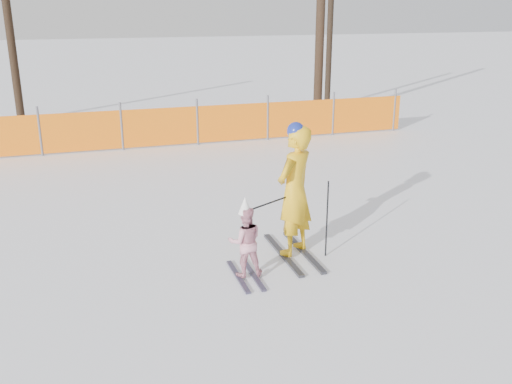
% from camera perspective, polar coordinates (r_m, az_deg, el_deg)
% --- Properties ---
extents(ground, '(120.00, 120.00, 0.00)m').
position_cam_1_polar(ground, '(8.38, 1.03, -7.54)').
color(ground, white).
rests_on(ground, ground).
extents(adult, '(0.85, 1.57, 2.05)m').
position_cam_1_polar(adult, '(8.44, 3.88, 0.15)').
color(adult, black).
rests_on(adult, ground).
extents(child, '(0.53, 1.02, 1.19)m').
position_cam_1_polar(child, '(7.89, -1.08, -4.93)').
color(child, black).
rests_on(child, ground).
extents(ski_poles, '(1.27, 0.40, 1.19)m').
position_cam_1_polar(ski_poles, '(8.37, 4.95, -2.08)').
color(ski_poles, black).
rests_on(ski_poles, ground).
extents(safety_fence, '(16.19, 0.06, 1.25)m').
position_cam_1_polar(safety_fence, '(15.29, -12.99, 6.17)').
color(safety_fence, '#595960').
rests_on(safety_fence, ground).
extents(tree_trunks, '(10.82, 2.83, 7.07)m').
position_cam_1_polar(tree_trunks, '(19.16, -1.64, 16.33)').
color(tree_trunks, '#2F2015').
rests_on(tree_trunks, ground).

